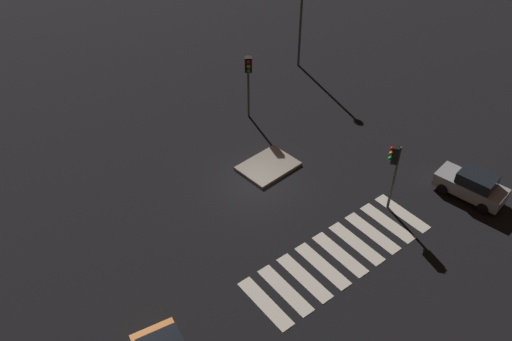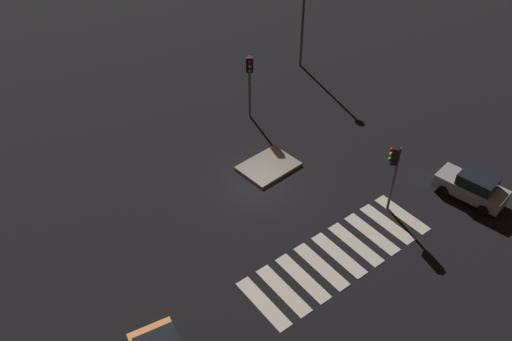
{
  "view_description": "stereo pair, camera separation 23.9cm",
  "coord_description": "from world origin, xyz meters",
  "px_view_note": "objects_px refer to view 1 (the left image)",
  "views": [
    {
      "loc": [
        -13.44,
        -17.18,
        18.88
      ],
      "look_at": [
        0.0,
        0.0,
        1.0
      ],
      "focal_mm": 36.31,
      "sensor_mm": 36.0,
      "label": 1
    },
    {
      "loc": [
        -13.25,
        -17.33,
        18.88
      ],
      "look_at": [
        0.0,
        0.0,
        1.0
      ],
      "focal_mm": 36.31,
      "sensor_mm": 36.0,
      "label": 2
    }
  ],
  "objects_px": {
    "traffic_light_east": "(394,162)",
    "car_silver": "(472,185)",
    "traffic_island": "(268,166)",
    "traffic_light_north": "(248,73)"
  },
  "relations": [
    {
      "from": "traffic_light_north",
      "to": "traffic_light_east",
      "type": "distance_m",
      "value": 11.27
    },
    {
      "from": "car_silver",
      "to": "traffic_light_north",
      "type": "height_order",
      "value": "traffic_light_north"
    },
    {
      "from": "traffic_light_east",
      "to": "car_silver",
      "type": "bearing_deg",
      "value": -154.63
    },
    {
      "from": "traffic_island",
      "to": "traffic_light_north",
      "type": "distance_m",
      "value": 6.26
    },
    {
      "from": "traffic_island",
      "to": "car_silver",
      "type": "bearing_deg",
      "value": -50.88
    },
    {
      "from": "traffic_light_east",
      "to": "traffic_island",
      "type": "bearing_deg",
      "value": -13.58
    },
    {
      "from": "traffic_island",
      "to": "car_silver",
      "type": "distance_m",
      "value": 11.14
    },
    {
      "from": "traffic_light_east",
      "to": "traffic_light_north",
      "type": "bearing_deg",
      "value": -34.63
    },
    {
      "from": "car_silver",
      "to": "traffic_light_east",
      "type": "bearing_deg",
      "value": 53.04
    },
    {
      "from": "car_silver",
      "to": "traffic_island",
      "type": "bearing_deg",
      "value": 29.81
    }
  ]
}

